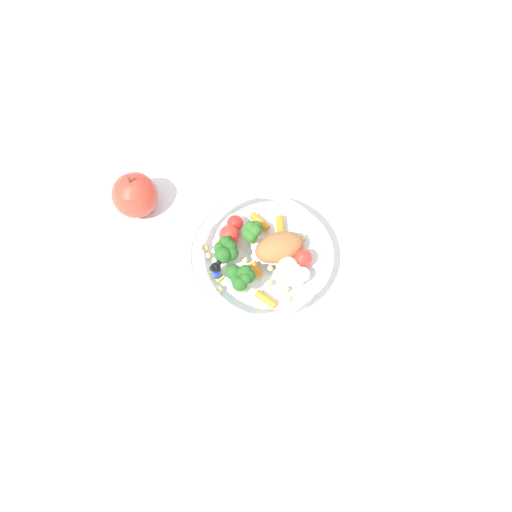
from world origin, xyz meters
TOP-DOWN VIEW (x-y plane):
  - ground_plane at (0.00, 0.00)m, footprint 2.40×2.40m
  - food_container at (-0.00, 0.01)m, footprint 0.20×0.20m
  - loose_apple at (-0.21, -0.06)m, footprint 0.07×0.07m
  - folded_napkin at (0.22, 0.11)m, footprint 0.15×0.15m

SIDE VIEW (x-z plane):
  - ground_plane at x=0.00m, z-range 0.00..0.00m
  - folded_napkin at x=0.22m, z-range 0.00..0.01m
  - food_container at x=0.00m, z-range 0.00..0.06m
  - loose_apple at x=-0.21m, z-range -0.01..0.08m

